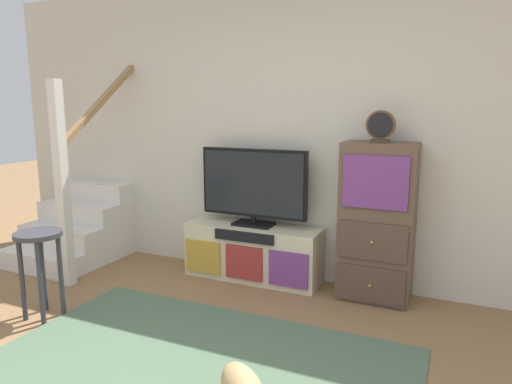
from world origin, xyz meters
The scene contains 8 objects.
back_wall centered at (0.00, 2.46, 1.35)m, with size 6.40×0.12×2.70m, color beige.
area_rug centered at (0.00, 0.60, 0.01)m, with size 2.60×1.80×0.01m, color #4C664C.
media_console centered at (-0.30, 2.19, 0.25)m, with size 1.25×0.38×0.51m.
television centered at (-0.30, 2.22, 0.88)m, with size 1.01×0.22×0.70m.
side_cabinet centered at (0.80, 2.20, 0.65)m, with size 0.58×0.38×1.30m.
desk_clock centered at (0.80, 2.19, 1.42)m, with size 0.22×0.08×0.25m.
staircase centered at (-2.24, 2.20, 0.37)m, with size 1.00×1.36×2.20m.
bar_stool_near centered at (-1.41, 0.83, 0.50)m, with size 0.34×0.34×0.67m.
Camera 1 is at (1.39, -1.51, 1.58)m, focal length 32.48 mm.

